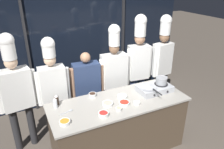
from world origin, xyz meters
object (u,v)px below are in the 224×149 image
Objects in this scene: portable_stove at (154,88)px; chef_pastry at (139,59)px; prep_bowl_chili_flakes at (124,103)px; prep_bowl_shrimp at (108,104)px; chef_line at (114,71)px; prep_bowl_bell_pepper at (104,114)px; chef_sous at (53,84)px; frying_pan at (148,86)px; prep_bowl_carrots at (65,122)px; stock_pot at (161,80)px; prep_bowl_bean_sprouts at (137,103)px; prep_bowl_soy_glaze at (92,95)px; serving_spoon_slotted at (69,111)px; chef_apprentice at (163,57)px; person_guest at (87,85)px; squeeze_bottle_clear at (55,103)px; prep_bowl_ginger at (119,109)px; chef_head at (16,89)px; squeeze_bottle_soy at (57,100)px; prep_bowl_rice at (122,96)px.

chef_pastry is (0.15, 0.75, 0.24)m from portable_stove.
chef_pastry reaches higher than prep_bowl_chili_flakes.
prep_bowl_shrimp is 0.09× the size of chef_line.
prep_bowl_bell_pepper is 1.06m from chef_sous.
prep_bowl_carrots is (-1.43, -0.21, -0.10)m from frying_pan.
prep_bowl_bean_sprouts is at bearing -160.28° from stock_pot.
prep_bowl_shrimp is 0.36m from prep_bowl_soy_glaze.
prep_bowl_shrimp is (-0.75, -0.05, -0.10)m from frying_pan.
chef_pastry is (1.02, 0.80, 0.27)m from prep_bowl_shrimp.
portable_stove is 1.44m from serving_spoon_slotted.
chef_pastry reaches higher than chef_apprentice.
squeeze_bottle_clear is at bearing 42.02° from person_guest.
prep_bowl_bell_pepper reaches higher than prep_bowl_shrimp.
prep_bowl_soy_glaze is at bearing 86.80° from person_guest.
stock_pot is 0.65m from prep_bowl_bean_sprouts.
squeeze_bottle_clear is at bearing 150.08° from prep_bowl_ginger.
prep_bowl_ginger is at bearing 7.28° from prep_bowl_bell_pepper.
prep_bowl_carrots reaches higher than prep_bowl_ginger.
prep_bowl_soy_glaze is at bearing 161.41° from frying_pan.
chef_head reaches higher than squeeze_bottle_clear.
chef_sous reaches higher than serving_spoon_slotted.
prep_bowl_ginger is at bearing -1.76° from prep_bowl_carrots.
prep_bowl_shrimp is 0.97m from chef_sous.
prep_bowl_ginger is 0.32m from prep_bowl_bean_sprouts.
person_guest is (-0.14, 0.96, -0.04)m from prep_bowl_ginger.
prep_bowl_carrots is (-0.92, -0.09, 0.01)m from prep_bowl_chili_flakes.
prep_bowl_ginger reaches higher than serving_spoon_slotted.
person_guest is (0.62, 0.42, -0.10)m from squeeze_bottle_soy.
prep_bowl_shrimp reaches higher than prep_bowl_bean_sprouts.
squeeze_bottle_clear is (-1.46, 0.22, -0.05)m from frying_pan.
prep_bowl_rice is at bearing 121.59° from person_guest.
person_guest is at bearing 53.28° from serving_spoon_slotted.
prep_bowl_ginger is (-0.79, -0.24, -0.03)m from portable_stove.
prep_bowl_ginger is (-0.92, -0.24, -0.15)m from stock_pot.
squeeze_bottle_clear is 1.37× the size of prep_bowl_soy_glaze.
chef_head is (-1.02, 0.99, 0.15)m from prep_bowl_bell_pepper.
prep_bowl_bell_pepper is 2.01m from chef_apprentice.
stock_pot is 1.28× the size of prep_bowl_chili_flakes.
portable_stove is at bearing -1.19° from serving_spoon_slotted.
squeeze_bottle_soy is at bearing 167.80° from frying_pan.
prep_bowl_soy_glaze is (-0.86, 0.29, -0.10)m from frying_pan.
chef_sous reaches higher than squeeze_bottle_soy.
prep_bowl_carrots is at bearing 60.45° from person_guest.
squeeze_bottle_clear is at bearing 124.80° from chef_head.
prep_bowl_bell_pepper reaches higher than prep_bowl_bean_sprouts.
chef_pastry reaches higher than stock_pot.
prep_bowl_carrots is (-0.69, -0.17, 0.00)m from prep_bowl_shrimp.
chef_apprentice is at bearing 26.27° from prep_bowl_shrimp.
stock_pot is at bearing 43.22° from chef_apprentice.
frying_pan is 2.25× the size of stock_pot.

